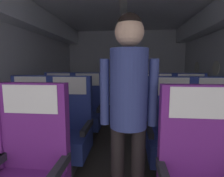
% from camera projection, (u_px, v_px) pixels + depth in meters
% --- Properties ---
extents(ground, '(3.62, 5.88, 0.02)m').
position_uv_depth(ground, '(121.00, 148.00, 2.57)').
color(ground, '#3D3833').
extents(fuselage_shell, '(3.50, 5.53, 2.24)m').
position_uv_depth(fuselage_shell, '(122.00, 39.00, 2.62)').
color(fuselage_shell, silver).
rests_on(fuselage_shell, ground).
extents(seat_a_left_aisle, '(0.52, 0.48, 1.08)m').
position_uv_depth(seat_a_left_aisle, '(27.00, 176.00, 1.18)').
color(seat_a_left_aisle, '#38383D').
rests_on(seat_a_left_aisle, ground).
extents(seat_b_left_window, '(0.52, 0.48, 1.08)m').
position_uv_depth(seat_b_left_window, '(29.00, 129.00, 2.05)').
color(seat_b_left_window, '#38383D').
rests_on(seat_b_left_window, ground).
extents(seat_b_left_aisle, '(0.52, 0.48, 1.08)m').
position_uv_depth(seat_b_left_aisle, '(68.00, 131.00, 1.99)').
color(seat_b_left_aisle, '#38383D').
rests_on(seat_b_left_aisle, ground).
extents(seat_b_right_aisle, '(0.52, 0.48, 1.08)m').
position_uv_depth(seat_b_right_aisle, '(218.00, 137.00, 1.84)').
color(seat_b_right_aisle, '#38383D').
rests_on(seat_b_right_aisle, ground).
extents(seat_b_right_window, '(0.52, 0.48, 1.08)m').
position_uv_depth(seat_b_right_window, '(170.00, 135.00, 1.89)').
color(seat_b_right_window, '#38383D').
rests_on(seat_b_right_window, ground).
extents(seat_c_left_window, '(0.52, 0.48, 1.08)m').
position_uv_depth(seat_c_left_window, '(58.00, 111.00, 2.88)').
color(seat_c_left_window, '#38383D').
rests_on(seat_c_left_window, ground).
extents(seat_c_left_aisle, '(0.52, 0.48, 1.08)m').
position_uv_depth(seat_c_left_aisle, '(87.00, 111.00, 2.84)').
color(seat_c_left_aisle, '#38383D').
rests_on(seat_c_left_aisle, ground).
extents(seat_c_right_aisle, '(0.52, 0.48, 1.08)m').
position_uv_depth(seat_c_right_aisle, '(191.00, 114.00, 2.67)').
color(seat_c_right_aisle, '#38383D').
rests_on(seat_c_right_aisle, ground).
extents(seat_c_right_window, '(0.52, 0.48, 1.08)m').
position_uv_depth(seat_c_right_window, '(158.00, 113.00, 2.72)').
color(seat_c_right_window, '#38383D').
rests_on(seat_c_right_window, ground).
extents(flight_attendant, '(0.43, 0.28, 1.57)m').
position_uv_depth(flight_attendant, '(129.00, 98.00, 1.30)').
color(flight_attendant, black).
rests_on(flight_attendant, ground).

